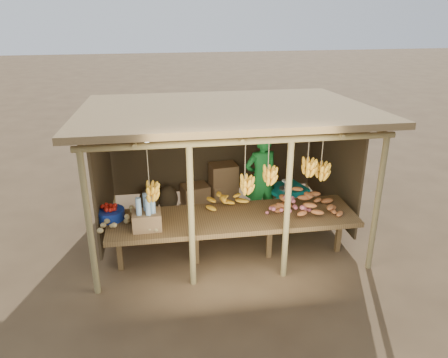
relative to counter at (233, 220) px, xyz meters
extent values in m
plane|color=brown|center=(0.00, 0.95, -0.74)|extent=(60.00, 60.00, 0.00)
cylinder|color=olive|center=(-2.10, -0.55, 0.36)|extent=(0.09, 0.09, 2.20)
cylinder|color=olive|center=(2.10, -0.55, 0.36)|extent=(0.09, 0.09, 2.20)
cylinder|color=olive|center=(-2.10, 2.45, 0.36)|extent=(0.09, 0.09, 2.20)
cylinder|color=olive|center=(2.10, 2.45, 0.36)|extent=(0.09, 0.09, 2.20)
cylinder|color=olive|center=(-0.70, -0.55, 0.36)|extent=(0.09, 0.09, 2.20)
cylinder|color=olive|center=(0.70, -0.55, 0.36)|extent=(0.09, 0.09, 2.20)
cylinder|color=olive|center=(0.00, -0.55, 1.46)|extent=(4.40, 0.09, 0.09)
cylinder|color=olive|center=(0.00, 2.45, 1.46)|extent=(4.40, 0.09, 0.09)
cube|color=olive|center=(0.00, 0.95, 1.55)|extent=(4.70, 3.50, 0.28)
cube|color=#42331E|center=(0.00, 2.43, 0.47)|extent=(4.20, 0.04, 1.98)
cube|color=#42331E|center=(-2.08, 1.15, 0.47)|extent=(0.04, 2.40, 1.98)
cube|color=#42331E|center=(2.08, 1.15, 0.47)|extent=(0.04, 2.40, 1.98)
cube|color=brown|center=(0.00, 0.00, 0.02)|extent=(3.90, 1.05, 0.08)
cube|color=brown|center=(-1.80, 0.00, -0.38)|extent=(0.08, 0.08, 0.72)
cube|color=brown|center=(-0.60, 0.00, -0.38)|extent=(0.08, 0.08, 0.72)
cube|color=brown|center=(0.60, 0.00, -0.38)|extent=(0.08, 0.08, 0.72)
cube|color=brown|center=(1.80, 0.00, -0.38)|extent=(0.08, 0.08, 0.72)
cylinder|color=navy|center=(-1.90, 0.22, 0.14)|extent=(0.44, 0.44, 0.15)
cube|color=olive|center=(-1.33, -0.19, 0.20)|extent=(0.43, 0.35, 0.27)
imported|color=#1B7B2C|center=(0.74, 1.26, 0.15)|extent=(0.72, 0.55, 1.77)
cube|color=brown|center=(1.26, 1.33, -0.44)|extent=(0.77, 0.71, 0.59)
cube|color=#0B7C7F|center=(1.26, 1.33, -0.12)|extent=(0.86, 0.80, 0.06)
cube|color=olive|center=(0.17, 2.15, -0.50)|extent=(0.60, 0.51, 0.43)
cube|color=olive|center=(0.17, 2.15, -0.08)|extent=(0.60, 0.51, 0.43)
cube|color=olive|center=(-0.41, 2.15, -0.50)|extent=(0.60, 0.51, 0.43)
ellipsoid|color=#42331E|center=(-1.35, 2.15, -0.50)|extent=(0.41, 0.41, 0.55)
ellipsoid|color=#42331E|center=(-0.98, 2.15, -0.50)|extent=(0.41, 0.41, 0.55)
camera|label=1|loc=(-1.08, -6.04, 3.22)|focal=35.00mm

